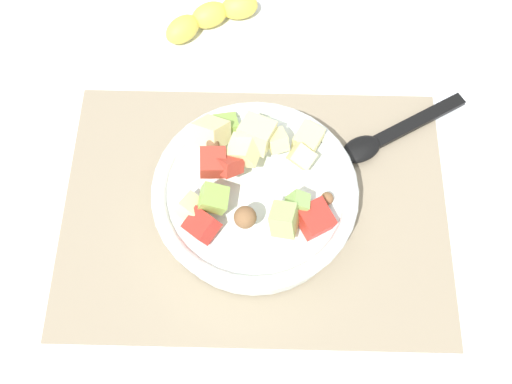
{
  "coord_description": "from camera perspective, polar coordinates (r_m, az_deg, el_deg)",
  "views": [
    {
      "loc": [
        -0.01,
        0.31,
        0.71
      ],
      "look_at": [
        -0.0,
        -0.0,
        0.05
      ],
      "focal_mm": 42.49,
      "sensor_mm": 36.0,
      "label": 1
    }
  ],
  "objects": [
    {
      "name": "serving_spoon",
      "position": [
        0.82,
        11.93,
        5.0
      ],
      "size": [
        0.18,
        0.12,
        0.01
      ],
      "color": "black",
      "rests_on": "placemat"
    },
    {
      "name": "ground_plane",
      "position": [
        0.77,
        -0.09,
        -1.63
      ],
      "size": [
        2.4,
        2.4,
        0.0
      ],
      "primitive_type": "plane",
      "color": "silver"
    },
    {
      "name": "placemat",
      "position": [
        0.77,
        -0.09,
        -1.54
      ],
      "size": [
        0.49,
        0.35,
        0.01
      ],
      "primitive_type": "cube",
      "color": "gray",
      "rests_on": "ground_plane"
    },
    {
      "name": "salad_bowl",
      "position": [
        0.73,
        -0.03,
        -0.07
      ],
      "size": [
        0.25,
        0.25,
        0.11
      ],
      "color": "white",
      "rests_on": "placemat"
    },
    {
      "name": "banana_whole",
      "position": [
        0.92,
        -4.29,
        16.11
      ],
      "size": [
        0.14,
        0.1,
        0.04
      ],
      "color": "yellow",
      "rests_on": "ground_plane"
    }
  ]
}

